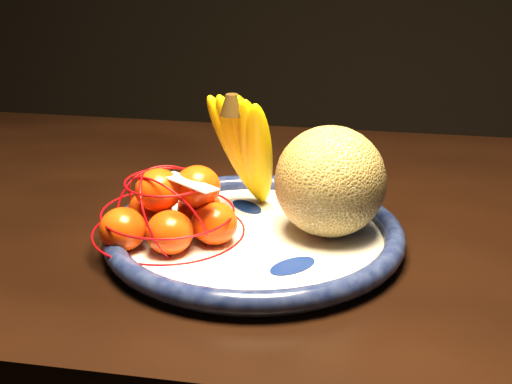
% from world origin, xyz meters
% --- Properties ---
extents(dining_table, '(1.45, 0.91, 0.70)m').
position_xyz_m(dining_table, '(0.07, 0.04, 0.63)').
color(dining_table, black).
rests_on(dining_table, ground).
extents(fruit_bowl, '(0.38, 0.38, 0.03)m').
position_xyz_m(fruit_bowl, '(0.14, -0.09, 0.72)').
color(fruit_bowl, white).
rests_on(fruit_bowl, dining_table).
extents(cantaloupe, '(0.14, 0.14, 0.14)m').
position_xyz_m(cantaloupe, '(0.23, -0.06, 0.79)').
color(cantaloupe, brown).
rests_on(cantaloupe, fruit_bowl).
extents(banana_bunch, '(0.11, 0.12, 0.18)m').
position_xyz_m(banana_bunch, '(0.11, -0.01, 0.81)').
color(banana_bunch, yellow).
rests_on(banana_bunch, fruit_bowl).
extents(mandarin_bag, '(0.23, 0.23, 0.12)m').
position_xyz_m(mandarin_bag, '(0.04, -0.13, 0.76)').
color(mandarin_bag, '#FF4B11').
rests_on(mandarin_bag, fruit_bowl).
extents(price_tag, '(0.08, 0.05, 0.01)m').
position_xyz_m(price_tag, '(0.07, -0.14, 0.80)').
color(price_tag, white).
rests_on(price_tag, mandarin_bag).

